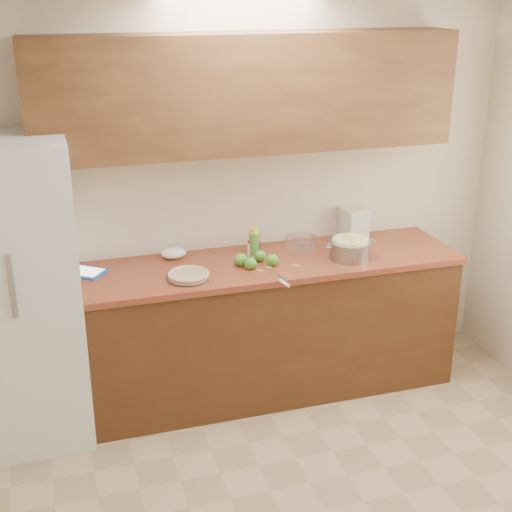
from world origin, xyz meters
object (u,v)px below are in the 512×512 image
object	(u,v)px
pie	(188,276)
tablet	(86,272)
flour_canister	(354,222)
colander	(350,249)

from	to	relation	value
pie	tablet	size ratio (longest dim) A/B	0.90
flour_canister	pie	bearing A→B (deg)	-162.26
pie	colander	size ratio (longest dim) A/B	0.73
colander	flour_canister	world-z (taller)	flour_canister
pie	flour_canister	distance (m)	1.31
pie	colander	distance (m)	1.06
colander	flour_canister	distance (m)	0.41
flour_canister	colander	bearing A→B (deg)	-117.36
colander	tablet	size ratio (longest dim) A/B	1.24
flour_canister	tablet	size ratio (longest dim) A/B	0.74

